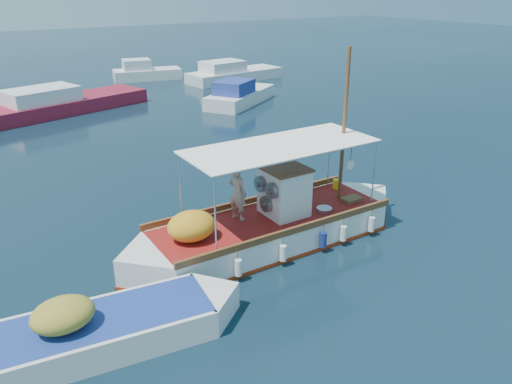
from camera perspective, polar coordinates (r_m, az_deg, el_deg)
ground at (r=15.29m, az=3.69°, el=-5.05°), size 160.00×160.00×0.00m
fishing_caique at (r=14.64m, az=1.48°, el=-4.13°), size 9.31×2.62×5.67m
dinghy at (r=11.41m, az=-17.08°, el=-15.08°), size 6.13×2.25×1.51m
bg_boat_n at (r=32.07m, az=-21.35°, el=9.34°), size 10.08×5.38×1.80m
bg_boat_ne at (r=32.10m, az=-1.95°, el=10.88°), size 6.14×5.08×1.80m
bg_boat_e at (r=40.06m, az=-2.72°, el=13.27°), size 7.93×3.48×1.80m
bg_boat_far_n at (r=41.52m, az=-12.55°, el=13.11°), size 5.48×3.00×1.80m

